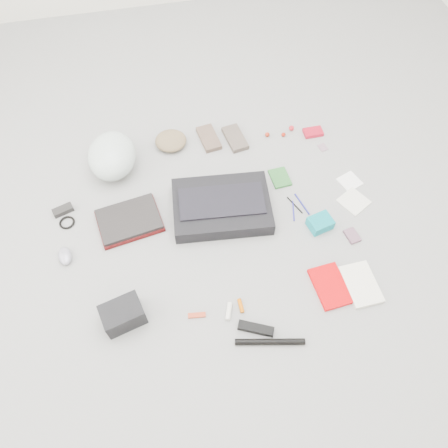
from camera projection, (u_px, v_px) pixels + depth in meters
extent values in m
plane|color=gray|center=(224.00, 229.00, 2.17)|extent=(4.00, 4.00, 0.00)
cube|color=black|center=(222.00, 206.00, 2.19)|extent=(0.52, 0.39, 0.08)
cube|color=black|center=(222.00, 201.00, 2.15)|extent=(0.44, 0.23, 0.01)
cube|color=#500C0E|center=(130.00, 221.00, 2.18)|extent=(0.34, 0.28, 0.02)
cube|color=black|center=(129.00, 219.00, 2.16)|extent=(0.33, 0.26, 0.02)
ellipsoid|color=silver|center=(112.00, 156.00, 2.30)|extent=(0.29, 0.35, 0.19)
ellipsoid|color=#7F684A|center=(171.00, 141.00, 2.44)|extent=(0.20, 0.19, 0.06)
cube|color=brown|center=(209.00, 138.00, 2.48)|extent=(0.12, 0.20, 0.03)
cube|color=brown|center=(235.00, 138.00, 2.48)|extent=(0.12, 0.20, 0.03)
cube|color=black|center=(63.00, 210.00, 2.21)|extent=(0.11, 0.07, 0.03)
torus|color=black|center=(67.00, 223.00, 2.18)|extent=(0.09, 0.09, 0.01)
ellipsoid|color=#8D8B9E|center=(65.00, 256.00, 2.07)|extent=(0.08, 0.11, 0.04)
cube|color=black|center=(123.00, 315.00, 1.87)|extent=(0.20, 0.16, 0.11)
cube|color=#B3381B|center=(197.00, 315.00, 1.92)|extent=(0.08, 0.03, 0.01)
cylinder|color=silver|center=(229.00, 311.00, 1.93)|extent=(0.05, 0.08, 0.02)
cylinder|color=#C25600|center=(241.00, 306.00, 1.94)|extent=(0.02, 0.06, 0.02)
cube|color=black|center=(256.00, 328.00, 1.88)|extent=(0.16, 0.10, 0.03)
cylinder|color=black|center=(270.00, 342.00, 1.85)|extent=(0.30, 0.09, 0.03)
cube|color=#EE0408|center=(330.00, 286.00, 1.99)|extent=(0.16, 0.22, 0.02)
cube|color=white|center=(361.00, 284.00, 2.00)|extent=(0.15, 0.22, 0.02)
cube|color=#29662B|center=(280.00, 178.00, 2.33)|extent=(0.10, 0.13, 0.01)
cylinder|color=#23229B|center=(293.00, 211.00, 2.22)|extent=(0.04, 0.12, 0.01)
cylinder|color=black|center=(295.00, 205.00, 2.24)|extent=(0.05, 0.11, 0.01)
cylinder|color=navy|center=(302.00, 204.00, 2.24)|extent=(0.04, 0.14, 0.01)
cube|color=#088795|center=(320.00, 223.00, 2.15)|extent=(0.13, 0.11, 0.06)
cube|color=#7A5367|center=(352.00, 236.00, 2.14)|extent=(0.07, 0.09, 0.02)
cube|color=white|center=(350.00, 181.00, 2.32)|extent=(0.13, 0.13, 0.01)
cube|color=silver|center=(354.00, 201.00, 2.25)|extent=(0.18, 0.18, 0.01)
sphere|color=#A82812|center=(267.00, 135.00, 2.49)|extent=(0.03, 0.03, 0.03)
sphere|color=#A91C0C|center=(284.00, 135.00, 2.49)|extent=(0.02, 0.02, 0.02)
sphere|color=red|center=(291.00, 128.00, 2.52)|extent=(0.04, 0.04, 0.03)
cube|color=red|center=(313.00, 132.00, 2.50)|extent=(0.11, 0.07, 0.02)
cube|color=gray|center=(323.00, 147.00, 2.45)|extent=(0.06, 0.06, 0.00)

